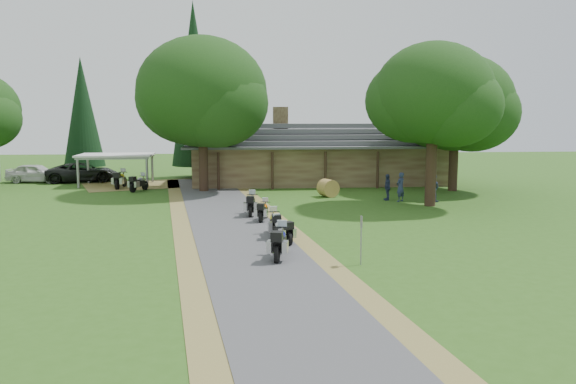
{
  "coord_description": "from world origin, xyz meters",
  "views": [
    {
      "loc": [
        -0.3,
        -22.1,
        5.5
      ],
      "look_at": [
        2.07,
        6.3,
        1.6
      ],
      "focal_mm": 35.0,
      "sensor_mm": 36.0,
      "label": 1
    }
  ],
  "objects": [
    {
      "name": "motorcycle_row_d",
      "position": [
        0.83,
        6.96,
        0.57
      ],
      "size": [
        0.94,
        1.75,
        1.14
      ],
      "primitive_type": null,
      "rotation": [
        0.0,
        0.0,
        1.32
      ],
      "color": "#C85002",
      "rests_on": "ground"
    },
    {
      "name": "oak_lodge_right",
      "position": [
        15.19,
        17.71,
        5.18
      ],
      "size": [
        8.23,
        8.23,
        10.36
      ],
      "primitive_type": null,
      "color": "black",
      "rests_on": "ground"
    },
    {
      "name": "car_white_sedan",
      "position": [
        -17.22,
        25.51,
        0.98
      ],
      "size": [
        3.03,
        6.09,
        1.96
      ],
      "primitive_type": "imported",
      "rotation": [
        0.0,
        0.0,
        1.47
      ],
      "color": "silver",
      "rests_on": "ground"
    },
    {
      "name": "oak_driveway",
      "position": [
        11.21,
        11.04,
        5.51
      ],
      "size": [
        7.16,
        7.16,
        11.01
      ],
      "primitive_type": null,
      "color": "black",
      "rests_on": "ground"
    },
    {
      "name": "sign_post",
      "position": [
        4.07,
        -2.16,
        0.93
      ],
      "size": [
        0.33,
        0.06,
        1.85
      ],
      "primitive_type": null,
      "color": "gray",
      "rests_on": "ground"
    },
    {
      "name": "carport",
      "position": [
        -10.15,
        23.08,
        1.24
      ],
      "size": [
        5.82,
        3.98,
        2.47
      ],
      "primitive_type": null,
      "rotation": [
        0.0,
        0.0,
        0.03
      ],
      "color": "silver",
      "rests_on": "ground"
    },
    {
      "name": "person_a",
      "position": [
        9.87,
        12.87,
        1.1
      ],
      "size": [
        0.77,
        0.74,
        2.2
      ],
      "primitive_type": "imported",
      "rotation": [
        0.0,
        0.0,
        3.81
      ],
      "color": "navy",
      "rests_on": "ground"
    },
    {
      "name": "car_dark_suv",
      "position": [
        -13.45,
        25.55,
        1.2
      ],
      "size": [
        3.72,
        6.64,
        2.4
      ],
      "primitive_type": "imported",
      "rotation": [
        0.0,
        0.0,
        1.74
      ],
      "color": "black",
      "rests_on": "ground"
    },
    {
      "name": "oak_lodge_left",
      "position": [
        -3.04,
        18.89,
        5.78
      ],
      "size": [
        9.29,
        9.29,
        11.56
      ],
      "primitive_type": null,
      "color": "black",
      "rests_on": "ground"
    },
    {
      "name": "hay_bale",
      "position": [
        5.57,
        15.34,
        0.6
      ],
      "size": [
        1.5,
        1.44,
        1.19
      ],
      "primitive_type": "cylinder",
      "rotation": [
        1.57,
        0.0,
        0.35
      ],
      "color": "olive",
      "rests_on": "ground"
    },
    {
      "name": "lodge",
      "position": [
        6.0,
        24.0,
        2.45
      ],
      "size": [
        21.4,
        9.4,
        4.9
      ],
      "primitive_type": null,
      "color": "brown",
      "rests_on": "ground"
    },
    {
      "name": "cedar_near",
      "position": [
        -4.3,
        28.07,
        7.65
      ],
      "size": [
        4.22,
        4.22,
        15.29
      ],
      "primitive_type": "cone",
      "color": "black",
      "rests_on": "ground"
    },
    {
      "name": "ground",
      "position": [
        0.0,
        0.0,
        0.0
      ],
      "size": [
        120.0,
        120.0,
        0.0
      ],
      "primitive_type": "plane",
      "color": "#2F5718",
      "rests_on": "ground"
    },
    {
      "name": "person_b",
      "position": [
        11.94,
        12.64,
        1.02
      ],
      "size": [
        0.71,
        0.7,
        2.05
      ],
      "primitive_type": "imported",
      "rotation": [
        0.0,
        0.0,
        2.43
      ],
      "color": "navy",
      "rests_on": "ground"
    },
    {
      "name": "motorcycle_carport_a",
      "position": [
        -9.45,
        21.13,
        0.72
      ],
      "size": [
        0.94,
        2.18,
        1.45
      ],
      "primitive_type": null,
      "rotation": [
        0.0,
        0.0,
        1.45
      ],
      "color": "#BEBF11",
      "rests_on": "ground"
    },
    {
      "name": "motorcycle_row_e",
      "position": [
        0.23,
        8.67,
        0.66
      ],
      "size": [
        0.82,
        1.99,
        1.33
      ],
      "primitive_type": null,
      "rotation": [
        0.0,
        0.0,
        1.47
      ],
      "color": "black",
      "rests_on": "ground"
    },
    {
      "name": "motorcycle_carport_b",
      "position": [
        -7.78,
        19.33,
        0.65
      ],
      "size": [
        1.36,
        2.0,
        1.31
      ],
      "primitive_type": null,
      "rotation": [
        0.0,
        0.0,
        1.15
      ],
      "color": "gray",
      "rests_on": "ground"
    },
    {
      "name": "cedar_far",
      "position": [
        -14.42,
        29.91,
        5.33
      ],
      "size": [
        3.6,
        3.6,
        10.67
      ],
      "primitive_type": "cone",
      "color": "black",
      "rests_on": "ground"
    },
    {
      "name": "driveway",
      "position": [
        -0.5,
        4.0,
        0.0
      ],
      "size": [
        51.95,
        51.95,
        0.0
      ],
      "primitive_type": "plane",
      "rotation": [
        0.0,
        0.0,
        0.14
      ],
      "color": "#434446",
      "rests_on": "ground"
    },
    {
      "name": "person_c",
      "position": [
        9.19,
        13.53,
        1.0
      ],
      "size": [
        0.42,
        0.58,
        2.01
      ],
      "primitive_type": "imported",
      "rotation": [
        0.0,
        0.0,
        4.7
      ],
      "color": "navy",
      "rests_on": "ground"
    },
    {
      "name": "motorcycle_row_a",
      "position": [
        1.16,
        -0.92,
        0.69
      ],
      "size": [
        1.06,
        2.1,
        1.37
      ],
      "primitive_type": null,
      "rotation": [
        0.0,
        0.0,
        1.36
      ],
      "color": "navy",
      "rests_on": "ground"
    },
    {
      "name": "motorcycle_row_b",
      "position": [
        1.4,
        1.75,
        0.59
      ],
      "size": [
        1.17,
        1.81,
        1.18
      ],
      "primitive_type": null,
      "rotation": [
        0.0,
        0.0,
        1.96
      ],
      "color": "#B5B9BE",
      "rests_on": "ground"
    },
    {
      "name": "motorcycle_row_c",
      "position": [
        1.19,
        3.1,
        0.64
      ],
      "size": [
        0.71,
        1.91,
        1.29
      ],
      "primitive_type": null,
      "rotation": [
        0.0,
        0.0,
        1.62
      ],
      "color": "yellow",
      "rests_on": "ground"
    }
  ]
}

